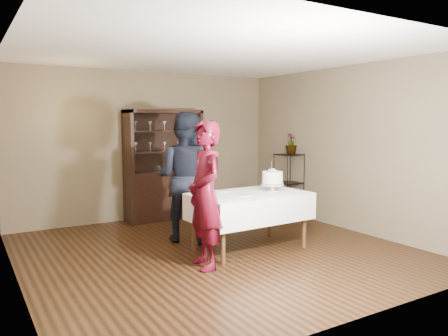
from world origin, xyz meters
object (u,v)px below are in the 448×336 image
(plant_etagere, at_px, (289,183))
(cake, at_px, (272,179))
(potted_plant, at_px, (291,144))
(china_hutch, at_px, (164,183))
(cake_table, at_px, (249,206))
(woman, at_px, (205,195))
(man, at_px, (185,177))

(plant_etagere, height_order, cake, cake)
(potted_plant, bearing_deg, china_hutch, 153.69)
(cake_table, xyz_separation_m, woman, (-0.90, -0.36, 0.29))
(woman, bearing_deg, cake_table, 119.26)
(woman, distance_m, man, 1.29)
(china_hutch, bearing_deg, man, -101.70)
(cake_table, relative_size, man, 0.84)
(cake, bearing_deg, potted_plant, 42.86)
(potted_plant, bearing_deg, woman, -148.22)
(china_hutch, relative_size, woman, 1.11)
(china_hutch, bearing_deg, plant_etagere, -26.83)
(woman, relative_size, potted_plant, 4.61)
(china_hutch, xyz_separation_m, man, (-0.32, -1.53, 0.30))
(plant_etagere, bearing_deg, potted_plant, 0.11)
(plant_etagere, height_order, woman, woman)
(woman, xyz_separation_m, man, (0.34, 1.24, 0.06))
(plant_etagere, bearing_deg, cake, -136.24)
(man, distance_m, potted_plant, 2.53)
(china_hutch, distance_m, woman, 2.86)
(cake_table, distance_m, potted_plant, 2.45)
(cake, bearing_deg, plant_etagere, 43.76)
(cake, height_order, potted_plant, potted_plant)
(cake, bearing_deg, man, 134.98)
(china_hutch, bearing_deg, woman, -103.29)
(plant_etagere, bearing_deg, woman, -147.78)
(woman, bearing_deg, cake, 111.64)
(plant_etagere, xyz_separation_m, cake_table, (-1.84, -1.37, -0.04))
(plant_etagere, relative_size, woman, 0.66)
(china_hutch, bearing_deg, potted_plant, -26.31)
(china_hutch, relative_size, plant_etagere, 1.67)
(woman, height_order, man, man)
(man, xyz_separation_m, cake, (0.93, -0.93, 0.01))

